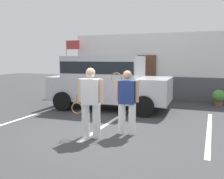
# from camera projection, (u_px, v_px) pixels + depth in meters

# --- Properties ---
(ground_plane) EXTENTS (40.00, 40.00, 0.00)m
(ground_plane) POSITION_uv_depth(u_px,v_px,m) (98.00, 135.00, 6.64)
(ground_plane) COLOR #38383A
(parking_stripe_0) EXTENTS (0.12, 4.40, 0.01)m
(parking_stripe_0) POSITION_uv_depth(u_px,v_px,m) (37.00, 114.00, 9.16)
(parking_stripe_0) COLOR silver
(parking_stripe_0) RESTS_ON ground_plane
(parking_stripe_1) EXTENTS (0.12, 4.40, 0.01)m
(parking_stripe_1) POSITION_uv_depth(u_px,v_px,m) (112.00, 121.00, 8.11)
(parking_stripe_1) COLOR silver
(parking_stripe_1) RESTS_ON ground_plane
(parking_stripe_2) EXTENTS (0.12, 4.40, 0.01)m
(parking_stripe_2) POSITION_uv_depth(u_px,v_px,m) (209.00, 131.00, 7.06)
(parking_stripe_2) COLOR silver
(parking_stripe_2) RESTS_ON ground_plane
(house_frontage) EXTENTS (8.13, 0.40, 3.13)m
(house_frontage) POSITION_uv_depth(u_px,v_px,m) (153.00, 68.00, 12.41)
(house_frontage) COLOR white
(house_frontage) RESTS_ON ground_plane
(parked_suv) EXTENTS (4.67, 2.31, 2.05)m
(parked_suv) POSITION_uv_depth(u_px,v_px,m) (107.00, 79.00, 9.99)
(parked_suv) COLOR #B7B7BC
(parked_suv) RESTS_ON ground_plane
(tennis_player_man) EXTENTS (0.91, 0.32, 1.75)m
(tennis_player_man) POSITION_uv_depth(u_px,v_px,m) (91.00, 102.00, 6.36)
(tennis_player_man) COLOR white
(tennis_player_man) RESTS_ON ground_plane
(tennis_player_woman) EXTENTS (0.76, 0.28, 1.67)m
(tennis_player_woman) POSITION_uv_depth(u_px,v_px,m) (127.00, 101.00, 6.66)
(tennis_player_woman) COLOR white
(tennis_player_woman) RESTS_ON ground_plane
(potted_plant_by_porch) EXTENTS (0.51, 0.51, 0.68)m
(potted_plant_by_porch) POSITION_uv_depth(u_px,v_px,m) (219.00, 97.00, 10.61)
(potted_plant_by_porch) COLOR brown
(potted_plant_by_porch) RESTS_ON ground_plane
(flag_pole) EXTENTS (0.80, 0.05, 2.91)m
(flag_pole) POSITION_uv_depth(u_px,v_px,m) (70.00, 57.00, 13.43)
(flag_pole) COLOR silver
(flag_pole) RESTS_ON ground_plane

